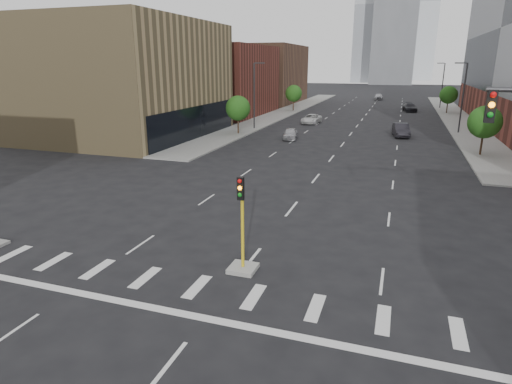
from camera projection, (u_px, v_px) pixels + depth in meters
The scene contains 21 objects.
sidewalk_left_far at pixel (287, 111), 82.81m from camera, with size 5.00×92.00×0.15m, color gray.
sidewalk_right_far at pixel (455, 117), 73.62m from camera, with size 5.00×92.00×0.15m, color gray.
building_left_mid at pixel (123, 80), 53.80m from camera, with size 20.00×24.00×14.00m, color #907B51.
building_left_far_a at pixel (210, 80), 77.68m from camera, with size 20.00×22.00×12.00m, color brown.
building_left_far_b at pixel (256, 74), 101.12m from camera, with size 20.00×24.00×13.00m, color brown.
tower_left at pixel (381, 6), 203.02m from camera, with size 22.00×22.00×70.00m, color #B2B7BC.
tower_right at pixel (420, 4), 232.34m from camera, with size 20.00×20.00×80.00m, color #B2B7BC.
tower_mid at pixel (395, 32), 186.18m from camera, with size 18.00×18.00×44.00m, color slate.
median_traffic_signal at pixel (242, 251), 18.97m from camera, with size 1.20×1.20×4.40m.
streetlight_right_a at pixel (462, 95), 55.45m from camera, with size 1.60×0.22×9.07m.
streetlight_right_b at pixel (442, 84), 87.20m from camera, with size 1.60×0.22×9.07m.
streetlight_left at pixel (255, 93), 59.13m from camera, with size 1.60×0.22×9.07m.
tree_left_near at pixel (238, 108), 55.24m from camera, with size 3.20×3.20×4.85m.
tree_left_far at pixel (294, 93), 82.46m from camera, with size 3.20×3.20×4.85m.
tree_right_near at pixel (485, 122), 42.13m from camera, with size 3.20×3.20×4.85m.
tree_right_far at pixel (449, 95), 78.41m from camera, with size 3.20×3.20×4.85m.
car_near_left at pixel (290, 134), 52.51m from camera, with size 1.62×4.03×1.37m, color #A9A8AD.
car_mid_right at pixel (401, 130), 54.33m from camera, with size 1.74×4.98×1.64m, color #242228.
car_far_left at pixel (311, 119), 66.23m from camera, with size 2.33×5.04×1.40m, color silver.
car_deep_right at pixel (410, 107), 82.75m from camera, with size 2.20×5.40×1.57m, color black.
car_distant at pixel (379, 96), 109.32m from camera, with size 1.95×4.86×1.66m, color #AFAFB4.
Camera 1 is at (6.14, -7.33, 8.95)m, focal length 30.00 mm.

